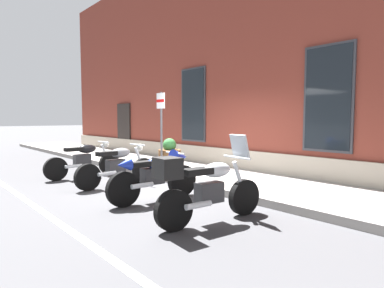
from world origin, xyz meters
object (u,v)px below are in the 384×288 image
parking_sign (161,119)px  barrel_planter (170,156)px  motorcycle_grey_naked (118,166)px  motorcycle_blue_sport (158,173)px  motorcycle_black_naked (85,160)px  motorcycle_silver_touring (206,187)px

parking_sign → barrel_planter: parking_sign is taller
motorcycle_grey_naked → motorcycle_blue_sport: (1.82, -0.11, 0.06)m
motorcycle_blue_sport → parking_sign: size_ratio=0.91×
parking_sign → barrel_planter: 1.17m
motorcycle_black_naked → parking_sign: (1.13, 1.80, 1.12)m
motorcycle_grey_naked → parking_sign: (-0.53, 1.66, 1.12)m
motorcycle_blue_sport → parking_sign: (-2.35, 1.77, 1.05)m
motorcycle_black_naked → motorcycle_blue_sport: size_ratio=1.07×
motorcycle_blue_sport → barrel_planter: barrel_planter is taller
motorcycle_black_naked → barrel_planter: barrel_planter is taller
motorcycle_blue_sport → barrel_planter: (-2.48, 2.16, -0.04)m
motorcycle_grey_naked → motorcycle_blue_sport: bearing=-3.4°
motorcycle_grey_naked → parking_sign: parking_sign is taller
motorcycle_blue_sport → barrel_planter: 3.28m
parking_sign → motorcycle_grey_naked: bearing=-72.4°
motorcycle_grey_naked → parking_sign: size_ratio=0.97×
motorcycle_grey_naked → motorcycle_black_naked: bearing=-175.2°
motorcycle_black_naked → barrel_planter: (1.01, 2.19, 0.03)m
motorcycle_silver_touring → parking_sign: (-4.02, 2.03, 1.03)m
parking_sign → barrel_planter: bearing=108.0°
motorcycle_black_naked → motorcycle_silver_touring: motorcycle_silver_touring is taller
motorcycle_black_naked → parking_sign: bearing=57.8°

